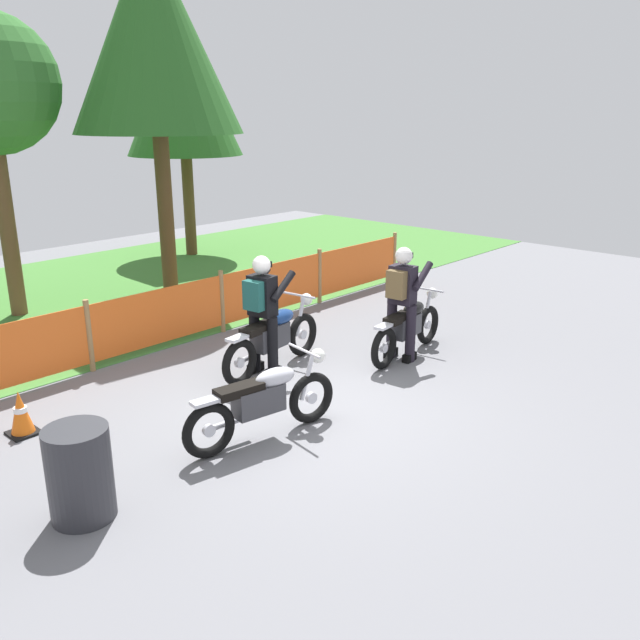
{
  "coord_description": "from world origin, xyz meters",
  "views": [
    {
      "loc": [
        -5.47,
        -5.26,
        3.54
      ],
      "look_at": [
        0.67,
        0.38,
        0.9
      ],
      "focal_mm": 37.23,
      "sensor_mm": 36.0,
      "label": 1
    }
  ],
  "objects": [
    {
      "name": "ground",
      "position": [
        0.0,
        0.0,
        -0.01
      ],
      "size": [
        24.0,
        24.0,
        0.02
      ],
      "primitive_type": "cube",
      "color": "slate"
    },
    {
      "name": "grass_verge",
      "position": [
        0.0,
        6.8,
        0.01
      ],
      "size": [
        24.0,
        7.47,
        0.01
      ],
      "primitive_type": "cube",
      "color": "#427A33",
      "rests_on": "ground"
    },
    {
      "name": "barrier_fence",
      "position": [
        0.0,
        3.07,
        0.54
      ],
      "size": [
        11.99,
        0.08,
        1.05
      ],
      "color": "#997547",
      "rests_on": "ground"
    },
    {
      "name": "tree_near_right",
      "position": [
        1.57,
        5.06,
        4.76
      ],
      "size": [
        2.95,
        2.95,
        6.43
      ],
      "color": "brown",
      "rests_on": "ground"
    },
    {
      "name": "tree_rightmost",
      "position": [
        4.66,
        8.54,
        4.02
      ],
      "size": [
        2.8,
        2.8,
        5.6
      ],
      "color": "brown",
      "rests_on": "ground"
    },
    {
      "name": "motorcycle_lead",
      "position": [
        0.61,
        1.22,
        0.47
      ],
      "size": [
        2.07,
        0.61,
        0.98
      ],
      "rotation": [
        0.0,
        0.0,
        0.13
      ],
      "color": "black",
      "rests_on": "ground"
    },
    {
      "name": "motorcycle_trailing",
      "position": [
        2.36,
        0.16,
        0.45
      ],
      "size": [
        1.95,
        0.57,
        0.92
      ],
      "rotation": [
        0.0,
        0.0,
        0.11
      ],
      "color": "black",
      "rests_on": "ground"
    },
    {
      "name": "motorcycle_third",
      "position": [
        -0.92,
        -0.22,
        0.46
      ],
      "size": [
        1.97,
        0.65,
        0.94
      ],
      "rotation": [
        0.0,
        0.0,
        -0.17
      ],
      "color": "black",
      "rests_on": "ground"
    },
    {
      "name": "rider_lead",
      "position": [
        0.38,
        1.19,
        0.95
      ],
      "size": [
        0.72,
        0.6,
        1.69
      ],
      "rotation": [
        0.0,
        0.0,
        0.13
      ],
      "color": "black",
      "rests_on": "ground"
    },
    {
      "name": "rider_trailing",
      "position": [
        2.15,
        0.13,
        0.95
      ],
      "size": [
        0.71,
        0.59,
        1.69
      ],
      "rotation": [
        0.0,
        0.0,
        0.11
      ],
      "color": "black",
      "rests_on": "ground"
    },
    {
      "name": "traffic_cone",
      "position": [
        -2.72,
        1.88,
        0.26
      ],
      "size": [
        0.32,
        0.32,
        0.53
      ],
      "color": "black",
      "rests_on": "ground"
    },
    {
      "name": "spare_drum",
      "position": [
        -3.07,
        -0.13,
        0.44
      ],
      "size": [
        0.58,
        0.58,
        0.88
      ],
      "primitive_type": "cylinder",
      "color": "#2D2D33",
      "rests_on": "ground"
    }
  ]
}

